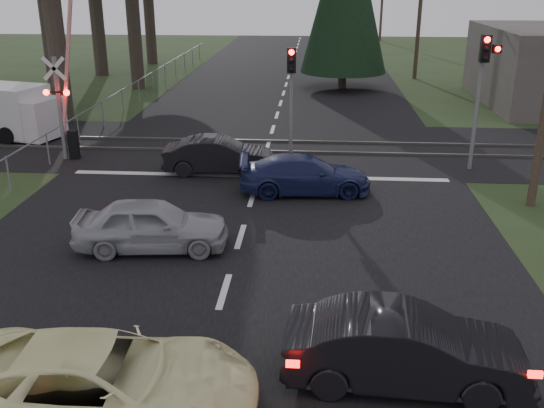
# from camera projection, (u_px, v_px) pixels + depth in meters

# --- Properties ---
(ground) EXTENTS (120.00, 120.00, 0.00)m
(ground) POSITION_uv_depth(u_px,v_px,m) (224.00, 292.00, 13.37)
(ground) COLOR #263618
(ground) RESTS_ON ground
(road) EXTENTS (14.00, 100.00, 0.01)m
(road) POSITION_uv_depth(u_px,v_px,m) (263.00, 161.00, 22.69)
(road) COLOR black
(road) RESTS_ON ground
(rail_corridor) EXTENTS (120.00, 8.00, 0.01)m
(rail_corridor) POSITION_uv_depth(u_px,v_px,m) (267.00, 147.00, 24.55)
(rail_corridor) COLOR black
(rail_corridor) RESTS_ON ground
(stop_line) EXTENTS (13.00, 0.35, 0.00)m
(stop_line) POSITION_uv_depth(u_px,v_px,m) (259.00, 176.00, 21.01)
(stop_line) COLOR silver
(stop_line) RESTS_ON ground
(rail_near) EXTENTS (120.00, 0.12, 0.10)m
(rail_near) POSITION_uv_depth(u_px,v_px,m) (266.00, 151.00, 23.79)
(rail_near) COLOR #59544C
(rail_near) RESTS_ON ground
(rail_far) EXTENTS (120.00, 0.12, 0.10)m
(rail_far) POSITION_uv_depth(u_px,v_px,m) (269.00, 141.00, 25.29)
(rail_far) COLOR #59544C
(rail_far) RESTS_ON ground
(crossing_signal) EXTENTS (1.62, 0.38, 6.96)m
(crossing_signal) POSITION_uv_depth(u_px,v_px,m) (65.00, 105.00, 22.26)
(crossing_signal) COLOR slate
(crossing_signal) RESTS_ON ground
(traffic_signal_right) EXTENTS (0.68, 0.48, 4.70)m
(traffic_signal_right) POSITION_uv_depth(u_px,v_px,m) (483.00, 77.00, 20.51)
(traffic_signal_right) COLOR slate
(traffic_signal_right) RESTS_ON ground
(traffic_signal_center) EXTENTS (0.32, 0.48, 4.10)m
(traffic_signal_center) POSITION_uv_depth(u_px,v_px,m) (291.00, 84.00, 22.26)
(traffic_signal_center) COLOR slate
(traffic_signal_center) RESTS_ON ground
(utility_pole_mid) EXTENTS (1.80, 0.26, 9.00)m
(utility_pole_mid) POSITION_uv_depth(u_px,v_px,m) (420.00, 5.00, 39.09)
(utility_pole_mid) COLOR #4C3D2D
(utility_pole_mid) RESTS_ON ground
(fence_left) EXTENTS (0.10, 36.00, 1.20)m
(fence_left) POSITION_uv_depth(u_px,v_px,m) (147.00, 96.00, 34.88)
(fence_left) COLOR slate
(fence_left) RESTS_ON ground
(cream_coupe) EXTENTS (4.94, 2.40, 1.35)m
(cream_coupe) POSITION_uv_depth(u_px,v_px,m) (101.00, 384.00, 9.28)
(cream_coupe) COLOR #FFFBB6
(cream_coupe) RESTS_ON ground
(dark_hatchback) EXTENTS (4.15, 1.63, 1.34)m
(dark_hatchback) POSITION_uv_depth(u_px,v_px,m) (405.00, 349.00, 10.15)
(dark_hatchback) COLOR black
(dark_hatchback) RESTS_ON ground
(silver_car) EXTENTS (3.98, 1.92, 1.31)m
(silver_car) POSITION_uv_depth(u_px,v_px,m) (151.00, 225.00, 15.23)
(silver_car) COLOR #9D9FA4
(silver_car) RESTS_ON ground
(blue_sedan) EXTENTS (4.29, 2.07, 1.21)m
(blue_sedan) POSITION_uv_depth(u_px,v_px,m) (305.00, 175.00, 19.23)
(blue_sedan) COLOR #19204D
(blue_sedan) RESTS_ON ground
(dark_car_far) EXTENTS (3.89, 1.52, 1.26)m
(dark_car_far) POSITION_uv_depth(u_px,v_px,m) (219.00, 156.00, 21.17)
(dark_car_far) COLOR black
(dark_car_far) RESTS_ON ground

